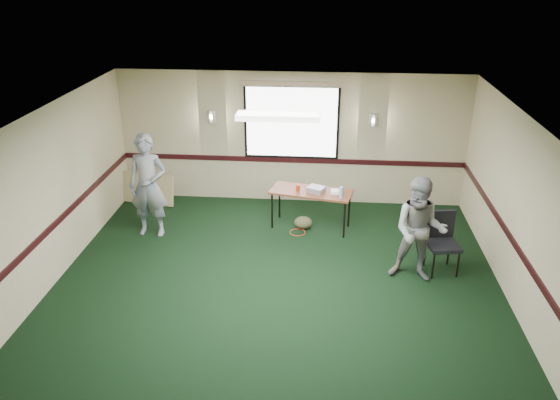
# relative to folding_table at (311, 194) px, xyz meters

# --- Properties ---
(ground) EXTENTS (8.00, 8.00, 0.00)m
(ground) POSITION_rel_folding_table_xyz_m (-0.45, -2.76, -0.69)
(ground) COLOR black
(ground) RESTS_ON ground
(room_shell) EXTENTS (8.00, 8.02, 8.00)m
(room_shell) POSITION_rel_folding_table_xyz_m (-0.45, -0.64, 0.89)
(room_shell) COLOR tan
(room_shell) RESTS_ON ground
(folding_table) EXTENTS (1.59, 0.90, 0.75)m
(folding_table) POSITION_rel_folding_table_xyz_m (0.00, 0.00, 0.00)
(folding_table) COLOR brown
(folding_table) RESTS_ON ground
(projector) EXTENTS (0.37, 0.35, 0.10)m
(projector) POSITION_rel_folding_table_xyz_m (0.09, -0.04, 0.10)
(projector) COLOR gray
(projector) RESTS_ON folding_table
(game_console) EXTENTS (0.22, 0.18, 0.05)m
(game_console) POSITION_rel_folding_table_xyz_m (0.47, -0.06, 0.08)
(game_console) COLOR white
(game_console) RESTS_ON folding_table
(red_cup) EXTENTS (0.07, 0.07, 0.11)m
(red_cup) POSITION_rel_folding_table_xyz_m (-0.25, 0.00, 0.11)
(red_cup) COLOR #AF280B
(red_cup) RESTS_ON folding_table
(water_bottle) EXTENTS (0.06, 0.06, 0.22)m
(water_bottle) POSITION_rel_folding_table_xyz_m (0.54, -0.28, 0.16)
(water_bottle) COLOR #83B3D6
(water_bottle) RESTS_ON folding_table
(duffel_bag) EXTENTS (0.41, 0.35, 0.24)m
(duffel_bag) POSITION_rel_folding_table_xyz_m (-0.13, -0.08, -0.57)
(duffel_bag) COLOR #444427
(duffel_bag) RESTS_ON ground
(cable_coil) EXTENTS (0.31, 0.31, 0.02)m
(cable_coil) POSITION_rel_folding_table_xyz_m (-0.23, -0.26, -0.69)
(cable_coil) COLOR red
(cable_coil) RESTS_ON ground
(folded_table) EXTENTS (1.25, 0.40, 0.63)m
(folded_table) POSITION_rel_folding_table_xyz_m (-3.45, 0.84, -0.38)
(folded_table) COLOR tan
(folded_table) RESTS_ON ground
(conference_chair) EXTENTS (0.56, 0.58, 0.99)m
(conference_chair) POSITION_rel_folding_table_xyz_m (2.16, -1.32, -0.11)
(conference_chair) COLOR black
(conference_chair) RESTS_ON ground
(person_left) EXTENTS (0.71, 0.48, 1.92)m
(person_left) POSITION_rel_folding_table_xyz_m (-2.91, -0.51, 0.26)
(person_left) COLOR #38517C
(person_left) RESTS_ON ground
(person_right) EXTENTS (0.95, 0.80, 1.72)m
(person_right) POSITION_rel_folding_table_xyz_m (1.73, -1.66, 0.17)
(person_right) COLOR #6786A0
(person_right) RESTS_ON ground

